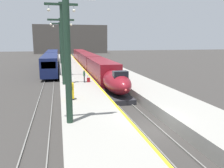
{
  "coord_description": "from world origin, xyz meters",
  "views": [
    {
      "loc": [
        -6.48,
        -15.34,
        6.67
      ],
      "look_at": [
        -0.75,
        9.42,
        1.8
      ],
      "focal_mm": 36.95,
      "sensor_mm": 36.0,
      "label": 1
    }
  ],
  "objects_px": {
    "regional_train_adjacent": "(52,60)",
    "ticket_machine_yellow": "(70,92)",
    "station_column_near": "(67,31)",
    "rolling_suitcase": "(88,80)",
    "station_column_distant": "(60,39)",
    "passenger_near_edge": "(84,75)",
    "highspeed_train_main": "(89,62)",
    "station_column_mid": "(62,37)",
    "station_column_far": "(62,42)"
  },
  "relations": [
    {
      "from": "highspeed_train_main",
      "to": "station_column_mid",
      "type": "xyz_separation_m",
      "value": [
        -5.9,
        -20.21,
        5.11
      ]
    },
    {
      "from": "station_column_near",
      "to": "rolling_suitcase",
      "type": "xyz_separation_m",
      "value": [
        3.18,
        15.17,
        -5.86
      ]
    },
    {
      "from": "station_column_near",
      "to": "ticket_machine_yellow",
      "type": "relative_size",
      "value": 6.36
    },
    {
      "from": "highspeed_train_main",
      "to": "station_column_near",
      "type": "bearing_deg",
      "value": -99.63
    },
    {
      "from": "station_column_near",
      "to": "rolling_suitcase",
      "type": "relative_size",
      "value": 10.37
    },
    {
      "from": "station_column_far",
      "to": "passenger_near_edge",
      "type": "xyz_separation_m",
      "value": [
        2.67,
        -6.36,
        -4.37
      ]
    },
    {
      "from": "station_column_mid",
      "to": "station_column_distant",
      "type": "distance_m",
      "value": 27.66
    },
    {
      "from": "highspeed_train_main",
      "to": "station_column_far",
      "type": "bearing_deg",
      "value": -114.5
    },
    {
      "from": "station_column_near",
      "to": "station_column_mid",
      "type": "bearing_deg",
      "value": 90.21
    },
    {
      "from": "regional_train_adjacent",
      "to": "ticket_machine_yellow",
      "type": "xyz_separation_m",
      "value": [
        2.55,
        -33.97,
        -0.34
      ]
    },
    {
      "from": "passenger_near_edge",
      "to": "station_column_far",
      "type": "bearing_deg",
      "value": 112.75
    },
    {
      "from": "highspeed_train_main",
      "to": "passenger_near_edge",
      "type": "height_order",
      "value": "highspeed_train_main"
    },
    {
      "from": "passenger_near_edge",
      "to": "rolling_suitcase",
      "type": "height_order",
      "value": "passenger_near_edge"
    },
    {
      "from": "regional_train_adjacent",
      "to": "ticket_machine_yellow",
      "type": "relative_size",
      "value": 22.87
    },
    {
      "from": "station_column_far",
      "to": "ticket_machine_yellow",
      "type": "relative_size",
      "value": 5.55
    },
    {
      "from": "passenger_near_edge",
      "to": "rolling_suitcase",
      "type": "distance_m",
      "value": 0.89
    },
    {
      "from": "regional_train_adjacent",
      "to": "station_column_mid",
      "type": "bearing_deg",
      "value": -85.17
    },
    {
      "from": "passenger_near_edge",
      "to": "rolling_suitcase",
      "type": "relative_size",
      "value": 1.72
    },
    {
      "from": "passenger_near_edge",
      "to": "ticket_machine_yellow",
      "type": "bearing_deg",
      "value": -104.68
    },
    {
      "from": "station_column_mid",
      "to": "ticket_machine_yellow",
      "type": "xyz_separation_m",
      "value": [
        0.35,
        -7.95,
        -5.27
      ]
    },
    {
      "from": "station_column_distant",
      "to": "highspeed_train_main",
      "type": "bearing_deg",
      "value": -51.6
    },
    {
      "from": "passenger_near_edge",
      "to": "regional_train_adjacent",
      "type": "bearing_deg",
      "value": 100.97
    },
    {
      "from": "rolling_suitcase",
      "to": "station_column_near",
      "type": "bearing_deg",
      "value": -101.83
    },
    {
      "from": "passenger_near_edge",
      "to": "station_column_near",
      "type": "bearing_deg",
      "value": -99.8
    },
    {
      "from": "station_column_near",
      "to": "rolling_suitcase",
      "type": "bearing_deg",
      "value": 78.17
    },
    {
      "from": "regional_train_adjacent",
      "to": "station_column_distant",
      "type": "relative_size",
      "value": 3.78
    },
    {
      "from": "station_column_distant",
      "to": "passenger_near_edge",
      "type": "distance_m",
      "value": 27.31
    },
    {
      "from": "passenger_near_edge",
      "to": "rolling_suitcase",
      "type": "bearing_deg",
      "value": 1.35
    },
    {
      "from": "passenger_near_edge",
      "to": "rolling_suitcase",
      "type": "xyz_separation_m",
      "value": [
        0.56,
        0.01,
        -0.69
      ]
    },
    {
      "from": "highspeed_train_main",
      "to": "passenger_near_edge",
      "type": "xyz_separation_m",
      "value": [
        -3.23,
        -19.31,
        0.09
      ]
    },
    {
      "from": "highspeed_train_main",
      "to": "station_column_near",
      "type": "distance_m",
      "value": 35.35
    },
    {
      "from": "station_column_near",
      "to": "ticket_machine_yellow",
      "type": "xyz_separation_m",
      "value": [
        0.3,
        6.31,
        -5.42
      ]
    },
    {
      "from": "station_column_near",
      "to": "station_column_far",
      "type": "distance_m",
      "value": 21.54
    },
    {
      "from": "station_column_far",
      "to": "rolling_suitcase",
      "type": "bearing_deg",
      "value": -63.04
    },
    {
      "from": "station_column_distant",
      "to": "station_column_mid",
      "type": "bearing_deg",
      "value": -90.0
    },
    {
      "from": "highspeed_train_main",
      "to": "rolling_suitcase",
      "type": "bearing_deg",
      "value": -97.88
    },
    {
      "from": "ticket_machine_yellow",
      "to": "passenger_near_edge",
      "type": "bearing_deg",
      "value": 75.32
    },
    {
      "from": "station_column_far",
      "to": "station_column_mid",
      "type": "bearing_deg",
      "value": -90.0
    },
    {
      "from": "station_column_distant",
      "to": "regional_train_adjacent",
      "type": "bearing_deg",
      "value": -143.39
    },
    {
      "from": "highspeed_train_main",
      "to": "regional_train_adjacent",
      "type": "bearing_deg",
      "value": 144.35
    },
    {
      "from": "regional_train_adjacent",
      "to": "station_column_far",
      "type": "height_order",
      "value": "station_column_far"
    },
    {
      "from": "station_column_mid",
      "to": "rolling_suitcase",
      "type": "relative_size",
      "value": 10.29
    },
    {
      "from": "regional_train_adjacent",
      "to": "passenger_near_edge",
      "type": "relative_size",
      "value": 21.66
    },
    {
      "from": "station_column_near",
      "to": "station_column_far",
      "type": "bearing_deg",
      "value": 90.14
    },
    {
      "from": "regional_train_adjacent",
      "to": "rolling_suitcase",
      "type": "height_order",
      "value": "regional_train_adjacent"
    },
    {
      "from": "regional_train_adjacent",
      "to": "station_column_near",
      "type": "height_order",
      "value": "station_column_near"
    },
    {
      "from": "station_column_near",
      "to": "station_column_distant",
      "type": "distance_m",
      "value": 41.91
    },
    {
      "from": "highspeed_train_main",
      "to": "station_column_distant",
      "type": "relative_size",
      "value": 5.96
    },
    {
      "from": "station_column_distant",
      "to": "passenger_near_edge",
      "type": "height_order",
      "value": "station_column_distant"
    },
    {
      "from": "station_column_mid",
      "to": "station_column_far",
      "type": "height_order",
      "value": "station_column_mid"
    }
  ]
}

